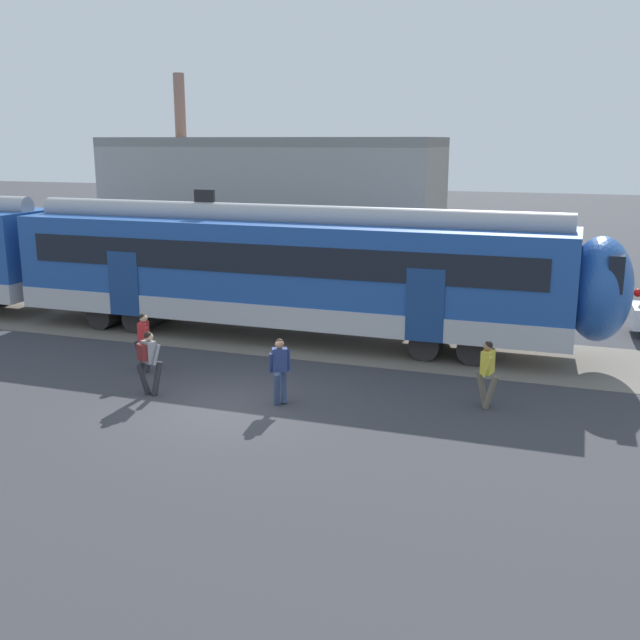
{
  "coord_description": "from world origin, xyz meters",
  "views": [
    {
      "loc": [
        7.73,
        -15.46,
        6.3
      ],
      "look_at": [
        1.28,
        2.9,
        1.6
      ],
      "focal_mm": 42.0,
      "sensor_mm": 36.0,
      "label": 1
    }
  ],
  "objects_px": {
    "pedestrian_yellow": "(487,369)",
    "pedestrian_red": "(144,338)",
    "pedestrian_navy": "(280,367)",
    "pedestrian_grey": "(148,358)"
  },
  "relations": [
    {
      "from": "pedestrian_red",
      "to": "pedestrian_grey",
      "type": "distance_m",
      "value": 2.06
    },
    {
      "from": "pedestrian_navy",
      "to": "pedestrian_red",
      "type": "bearing_deg",
      "value": 165.24
    },
    {
      "from": "pedestrian_red",
      "to": "pedestrian_grey",
      "type": "height_order",
      "value": "same"
    },
    {
      "from": "pedestrian_grey",
      "to": "pedestrian_navy",
      "type": "xyz_separation_m",
      "value": [
        3.36,
        0.48,
        -0.03
      ]
    },
    {
      "from": "pedestrian_grey",
      "to": "pedestrian_yellow",
      "type": "relative_size",
      "value": 1.0
    },
    {
      "from": "pedestrian_red",
      "to": "pedestrian_yellow",
      "type": "height_order",
      "value": "same"
    },
    {
      "from": "pedestrian_yellow",
      "to": "pedestrian_red",
      "type": "bearing_deg",
      "value": -178.48
    },
    {
      "from": "pedestrian_red",
      "to": "pedestrian_yellow",
      "type": "xyz_separation_m",
      "value": [
        9.31,
        0.25,
        0.0
      ]
    },
    {
      "from": "pedestrian_red",
      "to": "pedestrian_navy",
      "type": "relative_size",
      "value": 1.0
    },
    {
      "from": "pedestrian_red",
      "to": "pedestrian_grey",
      "type": "bearing_deg",
      "value": -54.7
    }
  ]
}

